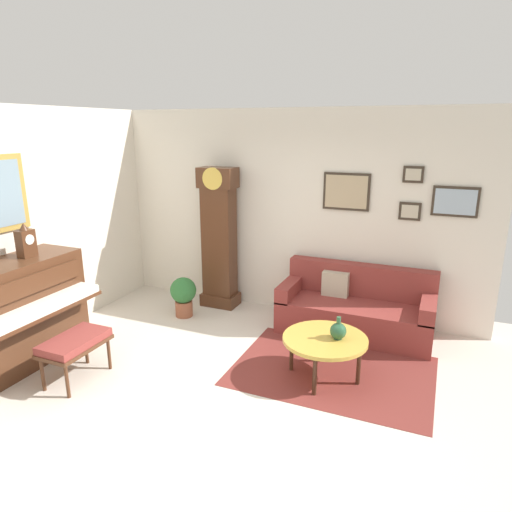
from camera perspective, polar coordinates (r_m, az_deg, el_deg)
ground_plane at (r=4.77m, az=-5.45°, el=-17.18°), size 6.40×6.00×0.10m
wall_left at (r=5.84m, az=-29.00°, el=2.66°), size 0.13×4.90×2.80m
wall_back at (r=6.31m, az=4.72°, el=5.40°), size 5.30×0.13×2.80m
area_rug at (r=5.14m, az=9.60°, el=-14.05°), size 2.10×1.50×0.01m
piano at (r=5.62m, az=-27.70°, el=-6.33°), size 0.87×1.44×1.18m
piano_bench at (r=5.09m, az=-21.85°, el=-10.23°), size 0.42×0.70×0.48m
grandfather_clock at (r=6.52m, az=-4.66°, el=1.79°), size 0.52×0.34×2.03m
couch at (r=5.96m, az=12.43°, el=-6.51°), size 1.90×0.80×0.84m
coffee_table at (r=4.81m, az=8.68°, el=-10.46°), size 0.88×0.88×0.46m
mantel_clock at (r=5.54m, az=-27.00°, el=1.63°), size 0.13×0.18×0.38m
green_jug at (r=4.76m, az=10.31°, el=-9.25°), size 0.17×0.17×0.24m
potted_plant at (r=6.37m, az=-9.13°, el=-4.77°), size 0.36×0.36×0.56m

